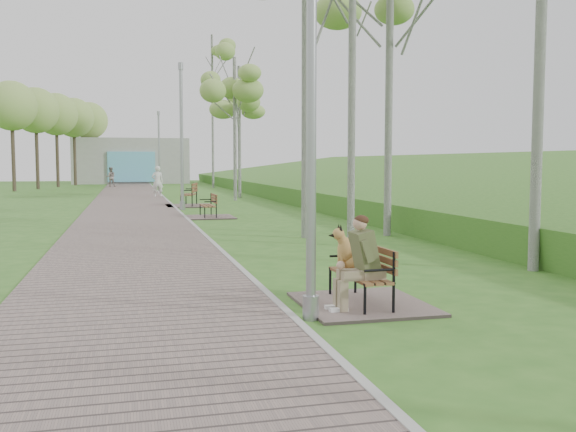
# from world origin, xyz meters

# --- Properties ---
(ground) EXTENTS (120.00, 120.00, 0.00)m
(ground) POSITION_xyz_m (0.00, 0.00, 0.00)
(ground) COLOR #336522
(ground) RESTS_ON ground
(walkway) EXTENTS (3.50, 67.00, 0.04)m
(walkway) POSITION_xyz_m (-1.75, 21.50, 0.02)
(walkway) COLOR #6B5B56
(walkway) RESTS_ON ground
(kerb) EXTENTS (0.10, 67.00, 0.05)m
(kerb) POSITION_xyz_m (0.00, 21.50, 0.03)
(kerb) COLOR #999993
(kerb) RESTS_ON ground
(embankment) EXTENTS (14.00, 70.00, 1.60)m
(embankment) POSITION_xyz_m (12.00, 20.00, 0.00)
(embankment) COLOR #538631
(embankment) RESTS_ON ground
(building_north) EXTENTS (10.00, 5.20, 4.00)m
(building_north) POSITION_xyz_m (-1.50, 50.97, 1.99)
(building_north) COLOR #9E9E99
(building_north) RESTS_ON ground
(bench_main) EXTENTS (1.61, 1.78, 1.40)m
(bench_main) POSITION_xyz_m (0.99, -0.92, 0.39)
(bench_main) COLOR #6B5B56
(bench_main) RESTS_ON ground
(bench_second) EXTENTS (1.63, 1.81, 1.00)m
(bench_second) POSITION_xyz_m (0.76, 13.00, 0.18)
(bench_second) COLOR #6B5B56
(bench_second) RESTS_ON ground
(bench_third) EXTENTS (2.00, 2.22, 1.23)m
(bench_third) POSITION_xyz_m (0.67, 18.91, 0.23)
(bench_third) COLOR #6B5B56
(bench_third) RESTS_ON ground
(lamp_post_near) EXTENTS (0.19, 0.19, 5.03)m
(lamp_post_near) POSITION_xyz_m (0.21, -1.45, 2.35)
(lamp_post_near) COLOR #92959A
(lamp_post_near) RESTS_ON ground
(lamp_post_second) EXTENTS (0.22, 0.22, 5.72)m
(lamp_post_second) POSITION_xyz_m (0.21, 16.80, 2.67)
(lamp_post_second) COLOR #92959A
(lamp_post_second) RESTS_ON ground
(lamp_post_third) EXTENTS (0.20, 0.20, 5.18)m
(lamp_post_third) POSITION_xyz_m (0.17, 34.03, 2.42)
(lamp_post_third) COLOR #92959A
(lamp_post_third) RESTS_ON ground
(pedestrian_near) EXTENTS (0.64, 0.44, 1.68)m
(pedestrian_near) POSITION_xyz_m (-0.30, 26.56, 0.84)
(pedestrian_near) COLOR silver
(pedestrian_near) RESTS_ON ground
(pedestrian_far) EXTENTS (0.80, 0.65, 1.52)m
(pedestrian_far) POSITION_xyz_m (-3.10, 41.76, 0.76)
(pedestrian_far) COLOR gray
(pedestrian_far) RESTS_ON ground
(birch_mid_c) EXTENTS (2.43, 2.43, 7.24)m
(birch_mid_c) POSITION_xyz_m (3.28, 22.60, 5.68)
(birch_mid_c) COLOR silver
(birch_mid_c) RESTS_ON ground
(birch_far_b) EXTENTS (2.26, 2.26, 7.18)m
(birch_far_b) POSITION_xyz_m (3.91, 25.01, 5.64)
(birch_far_b) COLOR silver
(birch_far_b) RESTS_ON ground
(birch_far_c) EXTENTS (2.75, 2.75, 11.53)m
(birch_far_c) POSITION_xyz_m (4.26, 38.50, 9.05)
(birch_far_c) COLOR silver
(birch_far_c) RESTS_ON ground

